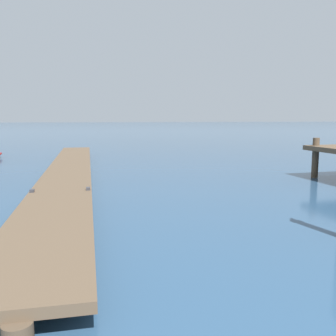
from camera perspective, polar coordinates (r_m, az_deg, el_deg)
floating_dock at (r=16.14m, az=-14.91°, el=-0.53°), size 1.81×23.78×0.53m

